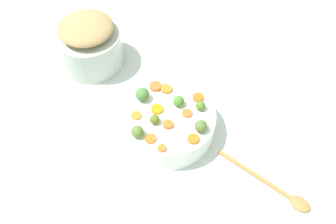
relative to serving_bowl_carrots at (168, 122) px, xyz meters
The scene contains 21 objects.
tabletop 0.06m from the serving_bowl_carrots, 28.02° to the right, with size 2.40×2.40×0.02m, color silver.
serving_bowl_carrots is the anchor object (origin of this frame).
metal_pot 0.42m from the serving_bowl_carrots, 132.06° to the right, with size 0.23×0.23×0.13m, color #B5BFB5.
stuffing_mound 0.43m from the serving_bowl_carrots, 132.06° to the right, with size 0.19×0.19×0.06m, color tan.
carrot_slice_0 0.12m from the serving_bowl_carrots, 128.84° to the left, with size 0.03×0.03×0.01m, color orange.
carrot_slice_1 0.12m from the serving_bowl_carrots, 153.67° to the right, with size 0.04×0.04×0.01m, color orange.
carrot_slice_2 0.07m from the serving_bowl_carrots, ahead, with size 0.03×0.03×0.01m, color orange.
carrot_slice_3 0.11m from the serving_bowl_carrots, behind, with size 0.04×0.04×0.01m, color orange.
carrot_slice_4 0.13m from the serving_bowl_carrots, ahead, with size 0.02×0.02×0.01m, color orange.
carrot_slice_5 0.06m from the serving_bowl_carrots, 108.29° to the right, with size 0.04×0.04×0.01m, color orange.
carrot_slice_6 0.11m from the serving_bowl_carrots, 79.59° to the right, with size 0.03×0.03×0.01m, color orange.
carrot_slice_7 0.13m from the serving_bowl_carrots, 43.72° to the left, with size 0.03×0.03×0.01m, color orange.
carrot_slice_8 0.11m from the serving_bowl_carrots, 23.83° to the right, with size 0.03×0.03×0.01m, color orange.
carrot_slice_9 0.07m from the serving_bowl_carrots, 95.29° to the left, with size 0.03×0.03×0.01m, color orange.
brussels_sprout_0 0.12m from the serving_bowl_carrots, 106.97° to the left, with size 0.03×0.03×0.03m, color #557E2E.
brussels_sprout_1 0.12m from the serving_bowl_carrots, 121.14° to the right, with size 0.04×0.04×0.04m, color #4D813D.
brussels_sprout_2 0.13m from the serving_bowl_carrots, 64.33° to the left, with size 0.04×0.04×0.04m, color #57763A.
brussels_sprout_3 0.08m from the serving_bowl_carrots, 46.41° to the right, with size 0.03×0.03×0.03m, color #5F7025.
brussels_sprout_4 0.13m from the serving_bowl_carrots, 43.32° to the right, with size 0.04×0.04×0.04m, color #597A33.
brussels_sprout_5 0.08m from the serving_bowl_carrots, 142.94° to the left, with size 0.03×0.03×0.03m, color #4E8632.
wooden_spoon 0.39m from the serving_bowl_carrots, 61.95° to the left, with size 0.19×0.27×0.01m.
Camera 1 is at (0.61, 0.08, 0.99)m, focal length 38.16 mm.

